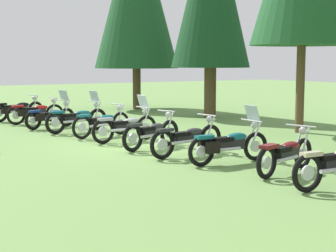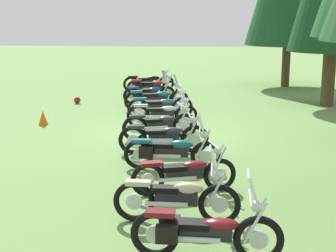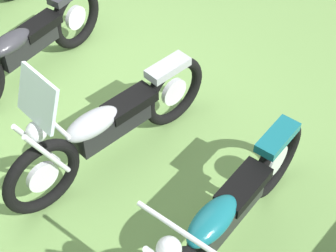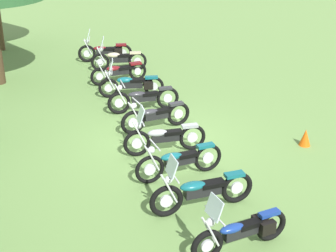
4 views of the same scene
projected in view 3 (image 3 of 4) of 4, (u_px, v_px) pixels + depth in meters
The scene contains 4 objects.
ground_plane at pixel (73, 117), 5.49m from camera, with size 80.00×80.00×0.00m, color #6B934C.
motorcycle_4 at pixel (225, 214), 4.12m from camera, with size 0.80×2.24×1.02m.
motorcycle_5 at pixel (109, 125), 4.76m from camera, with size 0.66×2.27×1.38m.
motorcycle_6 at pixel (26, 46), 5.59m from camera, with size 0.88×2.15×1.02m.
Camera 3 is at (-3.66, 1.59, 3.89)m, focal length 57.47 mm.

